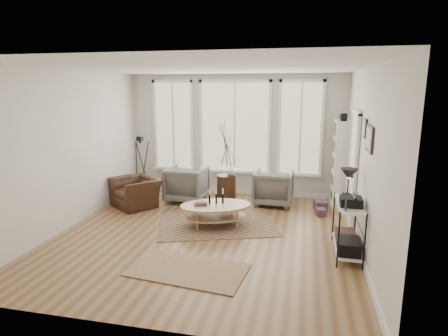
% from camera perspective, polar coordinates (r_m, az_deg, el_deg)
% --- Properties ---
extents(room, '(5.50, 5.54, 2.90)m').
position_cam_1_polar(room, '(6.45, -2.66, 1.86)').
color(room, '#936C46').
rests_on(room, ground).
extents(bay_window, '(4.14, 0.12, 2.24)m').
position_cam_1_polar(bay_window, '(9.03, 1.64, 5.96)').
color(bay_window, '#DDBD8A').
rests_on(bay_window, ground).
extents(door, '(0.09, 1.06, 2.22)m').
position_cam_1_polar(door, '(7.45, 19.05, 0.22)').
color(door, silver).
rests_on(door, ground).
extents(bookcase, '(0.31, 0.85, 2.06)m').
position_cam_1_polar(bookcase, '(8.52, 17.29, 0.61)').
color(bookcase, white).
rests_on(bookcase, ground).
extents(low_shelf, '(0.38, 1.08, 1.30)m').
position_cam_1_polar(low_shelf, '(6.20, 18.38, -7.93)').
color(low_shelf, white).
rests_on(low_shelf, ground).
extents(wall_art, '(0.04, 0.88, 0.44)m').
position_cam_1_polar(wall_art, '(5.95, 21.12, 4.59)').
color(wall_art, black).
rests_on(wall_art, ground).
extents(rug_main, '(2.62, 2.28, 0.01)m').
position_cam_1_polar(rug_main, '(7.34, -1.18, -8.37)').
color(rug_main, brown).
rests_on(rug_main, ground).
extents(rug_runner, '(1.75, 1.11, 0.01)m').
position_cam_1_polar(rug_runner, '(5.60, -5.50, -15.15)').
color(rug_runner, brown).
rests_on(rug_runner, ground).
extents(coffee_table, '(1.55, 1.28, 0.61)m').
position_cam_1_polar(coffee_table, '(7.10, -1.36, -6.31)').
color(coffee_table, tan).
rests_on(coffee_table, ground).
extents(armchair_left, '(0.91, 0.93, 0.81)m').
position_cam_1_polar(armchair_left, '(8.68, -5.66, -2.43)').
color(armchair_left, slate).
rests_on(armchair_left, ground).
extents(armchair_right, '(0.87, 0.89, 0.78)m').
position_cam_1_polar(armchair_right, '(8.45, 7.54, -2.99)').
color(armchair_right, slate).
rests_on(armchair_right, ground).
extents(side_table, '(0.43, 0.43, 1.81)m').
position_cam_1_polar(side_table, '(8.39, 0.37, 0.39)').
color(side_table, '#361E12').
rests_on(side_table, ground).
extents(vase, '(0.33, 0.33, 0.26)m').
position_cam_1_polar(vase, '(8.41, 1.11, -0.22)').
color(vase, silver).
rests_on(vase, side_table).
extents(accent_chair, '(1.29, 1.26, 0.63)m').
position_cam_1_polar(accent_chair, '(8.51, -13.31, -3.62)').
color(accent_chair, '#361E12').
rests_on(accent_chair, ground).
extents(tripod_camera, '(0.51, 0.51, 1.44)m').
position_cam_1_polar(tripod_camera, '(9.27, -12.49, -0.09)').
color(tripod_camera, black).
rests_on(tripod_camera, ground).
extents(book_stack_near, '(0.31, 0.35, 0.20)m').
position_cam_1_polar(book_stack_near, '(8.35, 14.47, -5.52)').
color(book_stack_near, maroon).
rests_on(book_stack_near, ground).
extents(book_stack_far, '(0.23, 0.27, 0.15)m').
position_cam_1_polar(book_stack_far, '(7.99, 14.55, -6.52)').
color(book_stack_far, maroon).
rests_on(book_stack_far, ground).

